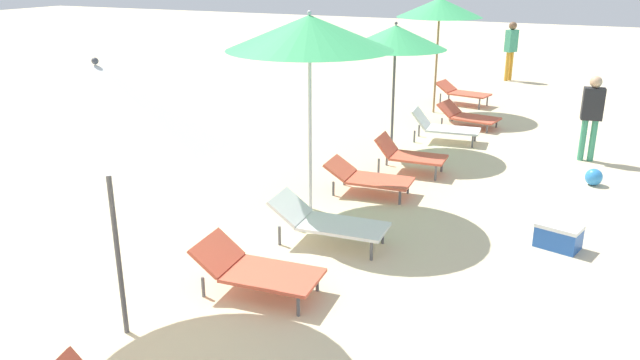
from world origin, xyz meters
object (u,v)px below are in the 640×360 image
at_px(lounger_third_shoreside, 368,177).
at_px(cooler_box, 558,236).
at_px(person_walking_far, 592,110).
at_px(lounger_second_shoreside, 256,269).
at_px(lounger_third_inland, 327,221).
at_px(lounger_farthest_shoreside, 462,92).
at_px(lounger_farthest_inland, 468,116).
at_px(umbrella_fourth, 396,37).
at_px(umbrella_second, 100,100).
at_px(lounger_fourth_shoreside, 443,127).
at_px(umbrella_third, 310,33).
at_px(lounger_fourth_inland, 409,154).
at_px(beach_ball, 594,177).
at_px(umbrella_farthest, 440,8).
at_px(person_walking_mid, 511,45).

bearing_deg(lounger_third_shoreside, cooler_box, -19.42).
bearing_deg(person_walking_far, lounger_second_shoreside, -32.26).
bearing_deg(lounger_third_inland, lounger_second_shoreside, -100.70).
height_order(lounger_farthest_shoreside, lounger_farthest_inland, lounger_farthest_shoreside).
bearing_deg(lounger_farthest_inland, lounger_third_inland, -82.80).
height_order(lounger_second_shoreside, umbrella_fourth, umbrella_fourth).
xyz_separation_m(umbrella_second, lounger_farthest_inland, (1.18, 9.66, -2.08)).
bearing_deg(lounger_fourth_shoreside, umbrella_third, -106.35).
relative_size(umbrella_second, lounger_fourth_inland, 2.22).
relative_size(lounger_third_shoreside, umbrella_fourth, 0.56).
bearing_deg(beach_ball, lounger_farthest_inland, 132.62).
bearing_deg(lounger_farthest_shoreside, person_walking_far, -39.47).
bearing_deg(cooler_box, lounger_farthest_shoreside, 111.30).
distance_m(umbrella_second, umbrella_third, 3.74).
bearing_deg(cooler_box, lounger_third_inland, -156.98).
xyz_separation_m(lounger_second_shoreside, lounger_farthest_shoreside, (-0.22, 10.64, 0.03)).
height_order(lounger_farthest_inland, cooler_box, lounger_farthest_inland).
distance_m(lounger_third_inland, umbrella_farthest, 8.30).
distance_m(umbrella_fourth, person_walking_far, 3.79).
bearing_deg(umbrella_third, lounger_third_shoreside, 60.42).
bearing_deg(lounger_third_inland, person_walking_mid, 85.18).
xyz_separation_m(lounger_fourth_inland, cooler_box, (2.67, -2.10, -0.17)).
bearing_deg(person_walking_mid, lounger_second_shoreside, 120.96).
relative_size(lounger_second_shoreside, lounger_fourth_inland, 1.17).
distance_m(umbrella_fourth, lounger_fourth_inland, 2.31).
relative_size(lounger_fourth_inland, umbrella_farthest, 0.44).
distance_m(lounger_fourth_inland, person_walking_mid, 10.02).
distance_m(umbrella_third, lounger_farthest_inland, 6.44).
bearing_deg(umbrella_farthest, umbrella_second, -90.67).
relative_size(lounger_second_shoreside, lounger_farthest_shoreside, 1.00).
relative_size(umbrella_farthest, lounger_farthest_inland, 1.99).
distance_m(umbrella_third, lounger_fourth_inland, 3.27).
bearing_deg(lounger_farthest_inland, lounger_second_shoreside, -83.55).
relative_size(lounger_fourth_shoreside, lounger_farthest_shoreside, 0.99).
relative_size(umbrella_second, umbrella_farthest, 0.98).
height_order(lounger_third_inland, person_walking_mid, person_walking_mid).
bearing_deg(lounger_second_shoreside, umbrella_second, -126.91).
relative_size(lounger_third_inland, person_walking_mid, 0.86).
height_order(lounger_fourth_inland, person_walking_far, person_walking_far).
bearing_deg(umbrella_third, lounger_second_shoreside, -77.20).
bearing_deg(umbrella_fourth, lounger_third_inland, -81.44).
bearing_deg(lounger_fourth_inland, lounger_farthest_shoreside, 90.91).
xyz_separation_m(lounger_third_inland, beach_ball, (3.01, 3.93, -0.18)).
relative_size(umbrella_fourth, person_walking_mid, 1.37).
height_order(lounger_third_inland, beach_ball, lounger_third_inland).
distance_m(umbrella_farthest, lounger_farthest_shoreside, 2.48).
bearing_deg(lounger_fourth_inland, cooler_box, -41.59).
xyz_separation_m(lounger_fourth_inland, person_walking_far, (2.75, 2.09, 0.61)).
bearing_deg(person_walking_mid, person_walking_far, 140.90).
xyz_separation_m(lounger_third_shoreside, lounger_fourth_inland, (0.25, 1.31, 0.05)).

